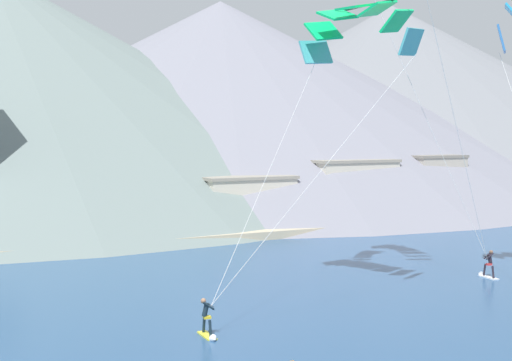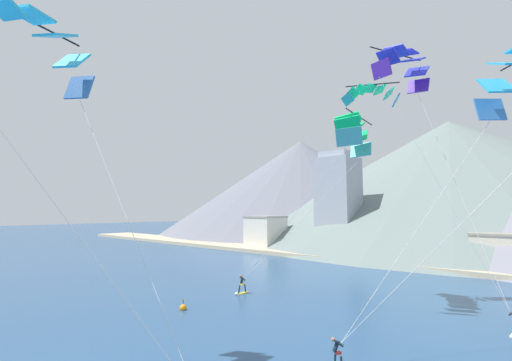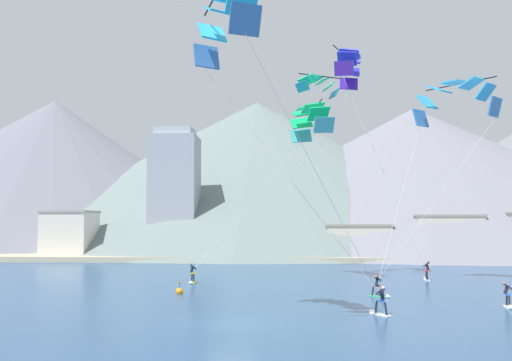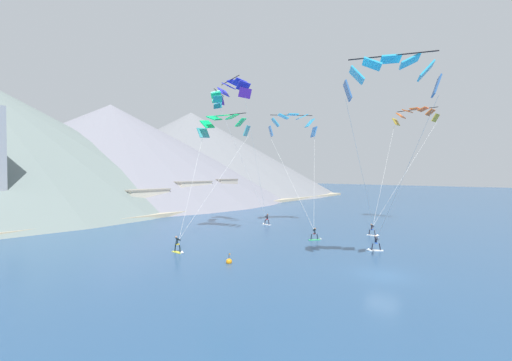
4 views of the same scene
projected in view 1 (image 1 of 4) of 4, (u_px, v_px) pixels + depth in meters
The scene contains 9 objects.
kitesurfer_near_trail at pixel (208, 325), 31.64m from camera, with size 0.60×1.76×1.83m.
kitesurfer_far_right at pixel (487, 268), 44.82m from camera, with size 0.62×1.77×1.82m.
parafoil_kite_near_trail at pixel (358, 26), 38.29m from camera, with size 12.20×7.33×14.72m.
shoreline_strip at pixel (125, 237), 59.66m from camera, with size 180.00×10.00×0.70m, color #BCAD8E.
shore_building_harbour_front at pixel (347, 189), 75.79m from camera, with size 9.65×6.10×6.28m.
shore_building_promenade_mid at pixel (241, 200), 70.02m from camera, with size 9.33×7.01×4.93m.
shore_building_quay_west at pixel (433, 184), 80.50m from camera, with size 6.63×4.46×6.58m.
mountain_peak_east_shoulder at pixel (221, 95), 116.81m from camera, with size 115.58×115.58×30.46m.
mountain_peak_far_spur at pixel (390, 93), 137.78m from camera, with size 118.55×118.55×33.51m.
Camera 1 is at (-17.68, -9.44, 9.11)m, focal length 50.00 mm.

